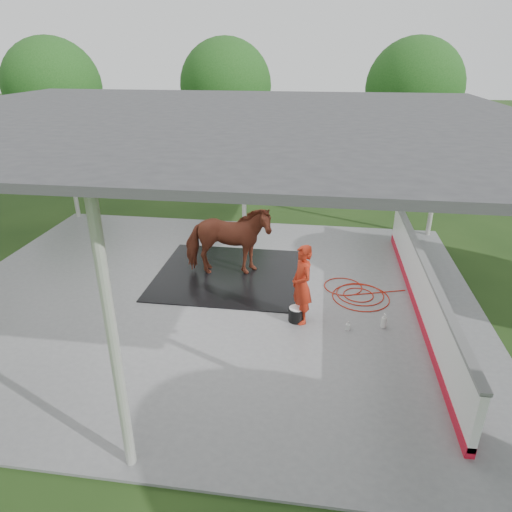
# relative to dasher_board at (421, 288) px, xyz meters

# --- Properties ---
(ground) EXTENTS (100.00, 100.00, 0.00)m
(ground) POSITION_rel_dasher_board_xyz_m (-4.60, 0.00, -0.59)
(ground) COLOR #1E3814
(concrete_slab) EXTENTS (12.00, 10.00, 0.05)m
(concrete_slab) POSITION_rel_dasher_board_xyz_m (-4.60, 0.00, -0.57)
(concrete_slab) COLOR slate
(concrete_slab) RESTS_ON ground
(pavilion_structure) EXTENTS (12.60, 10.60, 4.05)m
(pavilion_structure) POSITION_rel_dasher_board_xyz_m (-4.60, -0.00, 3.37)
(pavilion_structure) COLOR beige
(pavilion_structure) RESTS_ON ground
(dasher_board) EXTENTS (0.16, 8.00, 1.15)m
(dasher_board) POSITION_rel_dasher_board_xyz_m (0.00, 0.00, 0.00)
(dasher_board) COLOR red
(dasher_board) RESTS_ON concrete_slab
(tree_belt) EXTENTS (28.00, 28.00, 5.80)m
(tree_belt) POSITION_rel_dasher_board_xyz_m (-4.30, 0.90, 3.20)
(tree_belt) COLOR #382314
(tree_belt) RESTS_ON ground
(rubber_mat) EXTENTS (3.54, 3.32, 0.03)m
(rubber_mat) POSITION_rel_dasher_board_xyz_m (-4.41, 1.11, -0.53)
(rubber_mat) COLOR black
(rubber_mat) RESTS_ON concrete_slab
(horse) EXTENTS (2.23, 1.25, 1.78)m
(horse) POSITION_rel_dasher_board_xyz_m (-4.41, 1.11, 0.38)
(horse) COLOR brown
(horse) RESTS_ON rubber_mat
(handler) EXTENTS (0.62, 0.73, 1.69)m
(handler) POSITION_rel_dasher_board_xyz_m (-2.51, -0.77, 0.30)
(handler) COLOR #A82512
(handler) RESTS_ON concrete_slab
(wash_bucket) EXTENTS (0.33, 0.33, 0.31)m
(wash_bucket) POSITION_rel_dasher_board_xyz_m (-2.59, -0.79, -0.38)
(wash_bucket) COLOR black
(wash_bucket) RESTS_ON concrete_slab
(soap_bottle_a) EXTENTS (0.16, 0.16, 0.32)m
(soap_bottle_a) POSITION_rel_dasher_board_xyz_m (-0.82, -0.80, -0.38)
(soap_bottle_a) COLOR silver
(soap_bottle_a) RESTS_ON concrete_slab
(soap_bottle_b) EXTENTS (0.11, 0.11, 0.19)m
(soap_bottle_b) POSITION_rel_dasher_board_xyz_m (-1.54, -0.98, -0.45)
(soap_bottle_b) COLOR #338CD8
(soap_bottle_b) RESTS_ON concrete_slab
(hose_coil) EXTENTS (1.90, 1.57, 0.02)m
(hose_coil) POSITION_rel_dasher_board_xyz_m (-1.27, 0.53, -0.53)
(hose_coil) COLOR #AE1D0C
(hose_coil) RESTS_ON concrete_slab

